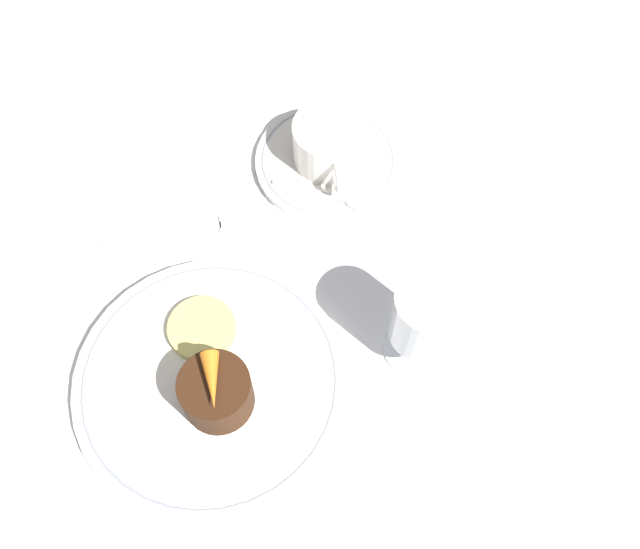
% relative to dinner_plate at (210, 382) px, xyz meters
% --- Properties ---
extents(ground_plane, '(3.00, 3.00, 0.00)m').
position_rel_dinner_plate_xyz_m(ground_plane, '(-0.01, 0.05, -0.01)').
color(ground_plane, white).
extents(dinner_plate, '(0.26, 0.26, 0.01)m').
position_rel_dinner_plate_xyz_m(dinner_plate, '(0.00, 0.00, 0.00)').
color(dinner_plate, white).
rests_on(dinner_plate, ground_plane).
extents(saucer, '(0.16, 0.16, 0.01)m').
position_rel_dinner_plate_xyz_m(saucer, '(-0.24, 0.15, -0.00)').
color(saucer, white).
rests_on(saucer, ground_plane).
extents(coffee_cup, '(0.11, 0.08, 0.05)m').
position_rel_dinner_plate_xyz_m(coffee_cup, '(-0.24, 0.16, 0.03)').
color(coffee_cup, white).
rests_on(coffee_cup, saucer).
extents(spoon, '(0.06, 0.10, 0.00)m').
position_rel_dinner_plate_xyz_m(spoon, '(-0.19, 0.15, 0.00)').
color(spoon, silver).
rests_on(spoon, saucer).
extents(wine_glass, '(0.07, 0.07, 0.11)m').
position_rel_dinner_plate_xyz_m(wine_glass, '(-0.00, 0.20, 0.06)').
color(wine_glass, silver).
rests_on(wine_glass, ground_plane).
extents(fork, '(0.02, 0.18, 0.01)m').
position_rel_dinner_plate_xyz_m(fork, '(-0.18, 0.01, -0.01)').
color(fork, silver).
rests_on(fork, ground_plane).
extents(dessert_cake, '(0.07, 0.07, 0.05)m').
position_rel_dinner_plate_xyz_m(dessert_cake, '(0.02, 0.01, 0.03)').
color(dessert_cake, '#381E0F').
rests_on(dessert_cake, dinner_plate).
extents(carrot_garnish, '(0.05, 0.02, 0.02)m').
position_rel_dinner_plate_xyz_m(carrot_garnish, '(0.02, 0.01, 0.06)').
color(carrot_garnish, orange).
rests_on(carrot_garnish, dessert_cake).
extents(pineapple_slice, '(0.07, 0.07, 0.01)m').
position_rel_dinner_plate_xyz_m(pineapple_slice, '(-0.05, -0.00, 0.01)').
color(pineapple_slice, '#EFE075').
rests_on(pineapple_slice, dinner_plate).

